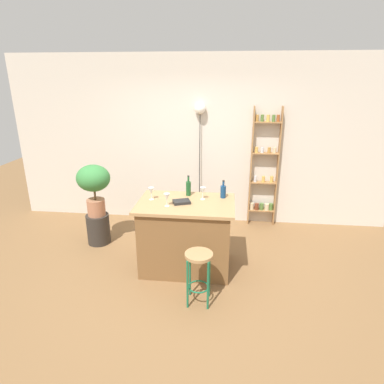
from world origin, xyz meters
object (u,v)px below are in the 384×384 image
wine_glass_right (203,191)px  pendant_globe_light (200,111)px  spice_shelf (264,171)px  potted_plant (94,183)px  bar_stool (199,267)px  cookbook (182,202)px  bottle_olive_oil (189,188)px  wine_glass_center (151,191)px  bottle_soda_blue (223,191)px  wine_glass_left (167,197)px  plant_stool (98,229)px

wine_glass_right → pendant_globe_light: 1.66m
spice_shelf → potted_plant: spice_shelf is taller
bar_stool → cookbook: bearing=112.3°
bottle_olive_oil → wine_glass_center: bearing=-154.9°
potted_plant → bottle_olive_oil: size_ratio=2.83×
pendant_globe_light → bottle_olive_oil: bearing=-91.5°
wine_glass_center → pendant_globe_light: (0.49, 1.49, 0.87)m
bottle_soda_blue → wine_glass_right: bearing=-160.1°
spice_shelf → wine_glass_left: spice_shelf is taller
wine_glass_left → wine_glass_right: same height
bottle_soda_blue → wine_glass_center: bearing=-169.2°
pendant_globe_light → wine_glass_left: bearing=-98.4°
bar_stool → spice_shelf: size_ratio=0.31×
wine_glass_left → wine_glass_center: size_ratio=1.00×
plant_stool → wine_glass_center: size_ratio=2.80×
bottle_olive_oil → cookbook: bearing=-100.4°
bar_stool → wine_glass_left: bearing=127.9°
bottle_soda_blue → bottle_olive_oil: bottle_olive_oil is taller
bottle_soda_blue → wine_glass_left: bearing=-150.8°
wine_glass_center → cookbook: 0.42m
plant_stool → wine_glass_left: bearing=-29.2°
bar_stool → cookbook: size_ratio=2.97×
bottle_soda_blue → cookbook: (-0.51, -0.26, -0.07)m
plant_stool → bottle_olive_oil: bottle_olive_oil is taller
potted_plant → cookbook: potted_plant is taller
plant_stool → wine_glass_left: wine_glass_left is taller
wine_glass_center → pendant_globe_light: bearing=71.7°
spice_shelf → bottle_olive_oil: (-1.11, -1.25, 0.07)m
wine_glass_right → cookbook: size_ratio=0.78×
plant_stool → wine_glass_right: (1.63, -0.39, 0.81)m
bottle_soda_blue → plant_stool: bearing=171.0°
spice_shelf → wine_glass_left: (-1.33, -1.67, 0.09)m
potted_plant → wine_glass_center: bearing=-26.0°
plant_stool → bar_stool: bearing=-37.1°
bar_stool → potted_plant: size_ratio=0.80×
bar_stool → wine_glass_left: (-0.45, 0.58, 0.58)m
wine_glass_left → cookbook: (0.16, 0.12, -0.10)m
wine_glass_center → pendant_globe_light: size_ratio=0.08×
plant_stool → bottle_olive_oil: size_ratio=1.67×
wine_glass_right → cookbook: 0.32m
bottle_olive_oil → wine_glass_center: bottle_olive_oil is taller
bar_stool → wine_glass_right: bearing=92.2°
potted_plant → wine_glass_left: bearing=-29.2°
bottle_olive_oil → wine_glass_center: 0.51m
bottle_soda_blue → bar_stool: bearing=-103.4°
bottle_soda_blue → potted_plant: bearing=171.0°
bar_stool → cookbook: cookbook is taller
potted_plant → pendant_globe_light: bearing=34.7°
plant_stool → bottle_soda_blue: 2.07m
spice_shelf → wine_glass_right: (-0.91, -1.38, 0.09)m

